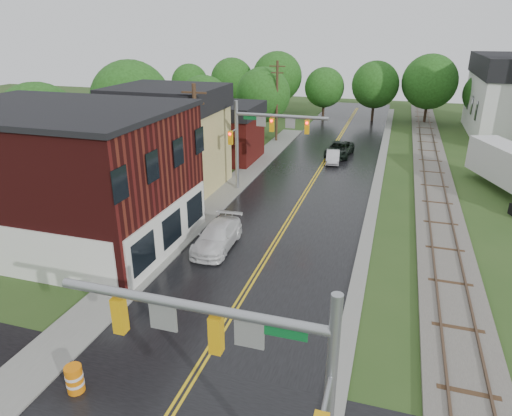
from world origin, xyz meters
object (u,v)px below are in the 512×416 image
at_px(tree_left_a, 41,129).
at_px(suv_dark, 339,149).
at_px(utility_pole_b, 197,146).
at_px(tree_left_e, 264,96).
at_px(traffic_signal_far, 262,131).
at_px(traffic_signal_near, 245,358).
at_px(brick_building, 63,176).
at_px(sedan_silver, 333,157).
at_px(tree_left_c, 205,105).
at_px(construction_barrel, 75,379).
at_px(pickup_white, 217,237).
at_px(utility_pole_c, 277,100).
at_px(tree_left_b, 132,103).

distance_m(tree_left_a, suv_dark, 27.80).
height_order(utility_pole_b, tree_left_e, utility_pole_b).
bearing_deg(traffic_signal_far, traffic_signal_near, -74.48).
distance_m(brick_building, sedan_silver, 25.96).
bearing_deg(utility_pole_b, tree_left_c, 111.49).
bearing_deg(brick_building, construction_barrel, -51.80).
distance_m(tree_left_e, construction_barrel, 42.41).
distance_m(brick_building, pickup_white, 10.01).
xyz_separation_m(utility_pole_b, pickup_white, (3.60, -5.50, -3.99)).
distance_m(utility_pole_c, tree_left_b, 16.42).
distance_m(utility_pole_b, tree_left_b, 14.87).
distance_m(tree_left_a, tree_left_e, 26.40).
distance_m(utility_pole_b, tree_left_c, 19.24).
bearing_deg(utility_pole_b, brick_building, -129.07).
xyz_separation_m(utility_pole_b, tree_left_e, (-2.05, 23.90, 0.09)).
distance_m(tree_left_e, suv_dark, 12.40).
xyz_separation_m(tree_left_a, construction_barrel, (16.02, -17.90, -4.56)).
bearing_deg(tree_left_e, tree_left_b, -122.74).
relative_size(brick_building, tree_left_b, 1.48).
distance_m(traffic_signal_far, construction_barrel, 23.42).
xyz_separation_m(traffic_signal_near, utility_pole_b, (-10.27, 20.00, -0.25)).
relative_size(utility_pole_b, utility_pole_c, 1.00).
bearing_deg(brick_building, tree_left_c, 93.14).
xyz_separation_m(traffic_signal_near, pickup_white, (-6.67, 14.50, -4.24)).
bearing_deg(suv_dark, pickup_white, -95.70).
height_order(utility_pole_c, suv_dark, utility_pole_c).
distance_m(utility_pole_b, pickup_white, 7.69).
bearing_deg(sedan_silver, traffic_signal_near, -92.29).
bearing_deg(pickup_white, tree_left_c, 112.68).
height_order(traffic_signal_far, utility_pole_c, utility_pole_c).
bearing_deg(suv_dark, traffic_signal_near, -81.62).
bearing_deg(traffic_signal_near, brick_building, 140.83).
xyz_separation_m(tree_left_e, pickup_white, (5.65, -29.39, -4.09)).
bearing_deg(sedan_silver, pickup_white, -107.69).
bearing_deg(utility_pole_c, construction_barrel, -85.75).
height_order(traffic_signal_far, tree_left_c, tree_left_c).
xyz_separation_m(traffic_signal_near, construction_barrel, (-7.30, 2.00, -4.41)).
bearing_deg(brick_building, traffic_signal_near, -39.17).
xyz_separation_m(traffic_signal_far, pickup_white, (0.27, -10.50, -4.25)).
bearing_deg(traffic_signal_far, tree_left_e, 105.89).
bearing_deg(tree_left_c, traffic_signal_near, -65.44).
xyz_separation_m(traffic_signal_far, suv_dark, (4.53, 12.69, -4.26)).
distance_m(traffic_signal_near, construction_barrel, 8.76).
height_order(tree_left_b, sedan_silver, tree_left_b).
height_order(traffic_signal_far, tree_left_e, tree_left_e).
relative_size(tree_left_a, suv_dark, 1.70).
bearing_deg(traffic_signal_near, suv_dark, 93.66).
bearing_deg(tree_left_b, traffic_signal_near, -54.51).
height_order(traffic_signal_far, utility_pole_b, utility_pole_b).
xyz_separation_m(tree_left_a, tree_left_e, (11.00, 24.00, -0.30)).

